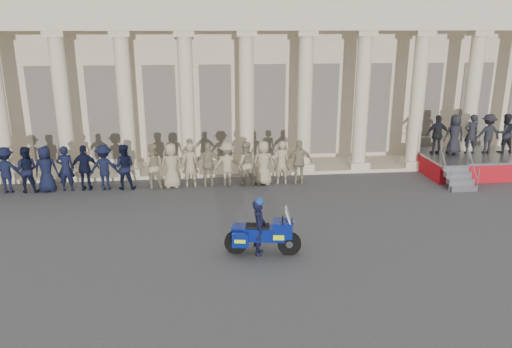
% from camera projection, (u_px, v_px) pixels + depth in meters
% --- Properties ---
extents(ground, '(90.00, 90.00, 0.00)m').
position_uv_depth(ground, '(227.00, 250.00, 15.04)').
color(ground, '#3B3B3E').
rests_on(ground, ground).
extents(building, '(40.00, 12.50, 9.00)m').
position_uv_depth(building, '(213.00, 62.00, 27.78)').
color(building, '#C3B292').
rests_on(building, ground).
extents(officer_rank, '(17.62, 0.71, 1.88)m').
position_uv_depth(officer_rank, '(93.00, 168.00, 20.28)').
color(officer_rank, black).
rests_on(officer_rank, ground).
extents(reviewing_stand, '(4.36, 4.16, 2.67)m').
position_uv_depth(reviewing_stand, '(473.00, 142.00, 22.50)').
color(reviewing_stand, gray).
rests_on(reviewing_stand, ground).
extents(motorcycle, '(2.26, 1.05, 1.46)m').
position_uv_depth(motorcycle, '(263.00, 234.00, 14.62)').
color(motorcycle, black).
rests_on(motorcycle, ground).
extents(rider, '(0.50, 0.67, 1.77)m').
position_uv_depth(rider, '(259.00, 226.00, 14.55)').
color(rider, black).
rests_on(rider, ground).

